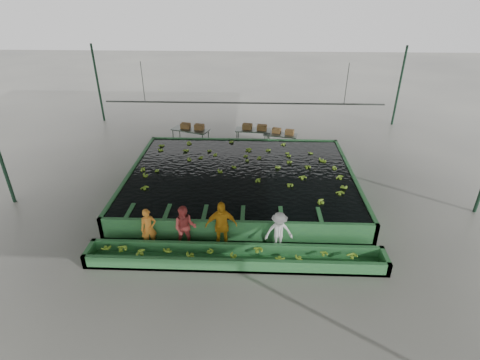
{
  "coord_description": "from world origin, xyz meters",
  "views": [
    {
      "loc": [
        0.56,
        -13.39,
        8.37
      ],
      "look_at": [
        0.0,
        0.5,
        1.0
      ],
      "focal_mm": 28.0,
      "sensor_mm": 36.0,
      "label": 1
    }
  ],
  "objects_px": {
    "flotation_tank": "(241,180)",
    "worker_b": "(185,228)",
    "worker_c": "(221,226)",
    "box_stack_left": "(193,129)",
    "box_stack_mid": "(255,129)",
    "worker_a": "(149,229)",
    "packing_table_mid": "(253,137)",
    "packing_table_left": "(191,137)",
    "packing_table_right": "(280,141)",
    "sorting_trough": "(235,257)",
    "box_stack_right": "(283,134)",
    "worker_d": "(279,232)"
  },
  "relations": [
    {
      "from": "box_stack_left",
      "to": "worker_d",
      "type": "bearing_deg",
      "value": -64.98
    },
    {
      "from": "worker_b",
      "to": "packing_table_left",
      "type": "distance_m",
      "value": 9.55
    },
    {
      "from": "packing_table_mid",
      "to": "box_stack_mid",
      "type": "height_order",
      "value": "box_stack_mid"
    },
    {
      "from": "worker_c",
      "to": "packing_table_left",
      "type": "relative_size",
      "value": 0.9
    },
    {
      "from": "flotation_tank",
      "to": "box_stack_right",
      "type": "distance_m",
      "value": 5.46
    },
    {
      "from": "packing_table_left",
      "to": "packing_table_right",
      "type": "height_order",
      "value": "packing_table_left"
    },
    {
      "from": "flotation_tank",
      "to": "sorting_trough",
      "type": "relative_size",
      "value": 1.0
    },
    {
      "from": "worker_c",
      "to": "packing_table_right",
      "type": "distance_m",
      "value": 9.55
    },
    {
      "from": "flotation_tank",
      "to": "packing_table_mid",
      "type": "relative_size",
      "value": 4.99
    },
    {
      "from": "flotation_tank",
      "to": "worker_a",
      "type": "distance_m",
      "value": 5.29
    },
    {
      "from": "box_stack_mid",
      "to": "box_stack_right",
      "type": "bearing_deg",
      "value": -13.65
    },
    {
      "from": "worker_d",
      "to": "packing_table_mid",
      "type": "bearing_deg",
      "value": 88.81
    },
    {
      "from": "worker_a",
      "to": "packing_table_left",
      "type": "distance_m",
      "value": 9.46
    },
    {
      "from": "worker_a",
      "to": "packing_table_left",
      "type": "relative_size",
      "value": 0.72
    },
    {
      "from": "box_stack_left",
      "to": "flotation_tank",
      "type": "bearing_deg",
      "value": -60.37
    },
    {
      "from": "sorting_trough",
      "to": "flotation_tank",
      "type": "bearing_deg",
      "value": 90.0
    },
    {
      "from": "worker_d",
      "to": "box_stack_right",
      "type": "bearing_deg",
      "value": 78.76
    },
    {
      "from": "packing_table_left",
      "to": "box_stack_left",
      "type": "bearing_deg",
      "value": 31.1
    },
    {
      "from": "flotation_tank",
      "to": "box_stack_mid",
      "type": "bearing_deg",
      "value": 83.89
    },
    {
      "from": "flotation_tank",
      "to": "worker_b",
      "type": "xyz_separation_m",
      "value": [
        -1.78,
        -4.3,
        0.38
      ]
    },
    {
      "from": "worker_c",
      "to": "box_stack_left",
      "type": "height_order",
      "value": "worker_c"
    },
    {
      "from": "flotation_tank",
      "to": "worker_d",
      "type": "distance_m",
      "value": 4.56
    },
    {
      "from": "worker_a",
      "to": "box_stack_right",
      "type": "bearing_deg",
      "value": 36.5
    },
    {
      "from": "sorting_trough",
      "to": "packing_table_right",
      "type": "height_order",
      "value": "packing_table_right"
    },
    {
      "from": "worker_a",
      "to": "packing_table_mid",
      "type": "distance_m",
      "value": 10.31
    },
    {
      "from": "packing_table_left",
      "to": "box_stack_mid",
      "type": "bearing_deg",
      "value": 3.54
    },
    {
      "from": "sorting_trough",
      "to": "packing_table_left",
      "type": "height_order",
      "value": "packing_table_left"
    },
    {
      "from": "worker_b",
      "to": "worker_c",
      "type": "bearing_deg",
      "value": -2.72
    },
    {
      "from": "worker_a",
      "to": "worker_b",
      "type": "bearing_deg",
      "value": -24.1
    },
    {
      "from": "sorting_trough",
      "to": "box_stack_mid",
      "type": "bearing_deg",
      "value": 86.85
    },
    {
      "from": "worker_a",
      "to": "box_stack_left",
      "type": "height_order",
      "value": "worker_a"
    },
    {
      "from": "packing_table_left",
      "to": "packing_table_mid",
      "type": "relative_size",
      "value": 1.05
    },
    {
      "from": "packing_table_right",
      "to": "worker_d",
      "type": "bearing_deg",
      "value": -93.54
    },
    {
      "from": "sorting_trough",
      "to": "worker_b",
      "type": "distance_m",
      "value": 2.03
    },
    {
      "from": "packing_table_right",
      "to": "box_stack_right",
      "type": "xyz_separation_m",
      "value": [
        0.13,
        0.1,
        0.42
      ]
    },
    {
      "from": "packing_table_mid",
      "to": "box_stack_mid",
      "type": "xyz_separation_m",
      "value": [
        0.07,
        0.01,
        0.46
      ]
    },
    {
      "from": "packing_table_left",
      "to": "box_stack_left",
      "type": "height_order",
      "value": "box_stack_left"
    },
    {
      "from": "worker_a",
      "to": "sorting_trough",
      "type": "bearing_deg",
      "value": -38.74
    },
    {
      "from": "sorting_trough",
      "to": "box_stack_left",
      "type": "distance_m",
      "value": 10.76
    },
    {
      "from": "box_stack_left",
      "to": "worker_a",
      "type": "bearing_deg",
      "value": -90.55
    },
    {
      "from": "packing_table_left",
      "to": "packing_table_right",
      "type": "relative_size",
      "value": 1.15
    },
    {
      "from": "box_stack_mid",
      "to": "box_stack_left",
      "type": "bearing_deg",
      "value": -177.45
    },
    {
      "from": "worker_c",
      "to": "worker_d",
      "type": "relative_size",
      "value": 1.26
    },
    {
      "from": "sorting_trough",
      "to": "packing_table_mid",
      "type": "bearing_deg",
      "value": 87.25
    },
    {
      "from": "flotation_tank",
      "to": "worker_b",
      "type": "bearing_deg",
      "value": -112.43
    },
    {
      "from": "worker_b",
      "to": "packing_table_mid",
      "type": "bearing_deg",
      "value": 74.02
    },
    {
      "from": "worker_a",
      "to": "packing_table_right",
      "type": "relative_size",
      "value": 0.83
    },
    {
      "from": "worker_a",
      "to": "box_stack_left",
      "type": "relative_size",
      "value": 1.13
    },
    {
      "from": "sorting_trough",
      "to": "box_stack_right",
      "type": "height_order",
      "value": "box_stack_right"
    },
    {
      "from": "worker_b",
      "to": "box_stack_mid",
      "type": "relative_size",
      "value": 1.21
    }
  ]
}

